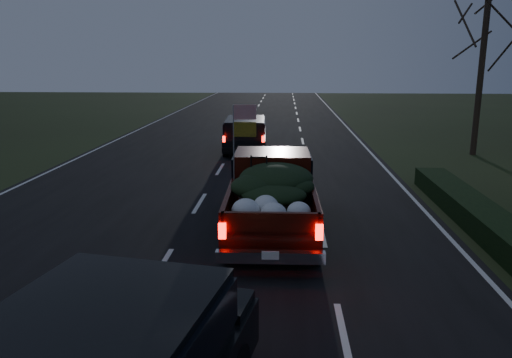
# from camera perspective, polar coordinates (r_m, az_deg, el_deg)

# --- Properties ---
(ground) EXTENTS (120.00, 120.00, 0.00)m
(ground) POSITION_cam_1_polar(r_m,az_deg,el_deg) (10.97, -10.91, -10.07)
(ground) COLOR black
(ground) RESTS_ON ground
(road_asphalt) EXTENTS (14.00, 120.00, 0.02)m
(road_asphalt) POSITION_cam_1_polar(r_m,az_deg,el_deg) (10.96, -10.91, -10.02)
(road_asphalt) COLOR black
(road_asphalt) RESTS_ON ground
(hedge_row) EXTENTS (1.00, 10.00, 0.60)m
(hedge_row) POSITION_cam_1_polar(r_m,az_deg,el_deg) (14.33, 24.46, -4.16)
(hedge_row) COLOR black
(hedge_row) RESTS_ON ground
(bare_tree_far) EXTENTS (3.60, 3.60, 7.00)m
(bare_tree_far) POSITION_cam_1_polar(r_m,az_deg,el_deg) (25.37, 24.63, 14.25)
(bare_tree_far) COLOR black
(bare_tree_far) RESTS_ON ground
(pickup_truck) EXTENTS (2.24, 5.61, 2.92)m
(pickup_truck) POSITION_cam_1_polar(r_m,az_deg,el_deg) (12.71, 1.82, -1.34)
(pickup_truck) COLOR #3E0F08
(pickup_truck) RESTS_ON ground
(lead_suv) EXTENTS (2.10, 4.68, 1.33)m
(lead_suv) POSITION_cam_1_polar(r_m,az_deg,el_deg) (24.14, -1.22, 5.46)
(lead_suv) COLOR black
(lead_suv) RESTS_ON ground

